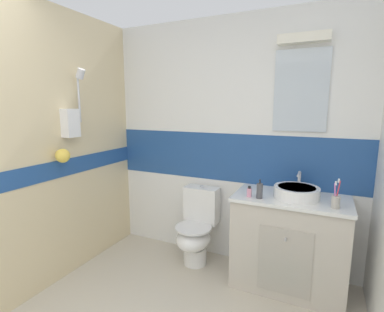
# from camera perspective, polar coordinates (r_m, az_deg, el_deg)

# --- Properties ---
(wall_back_tiled) EXTENTS (3.20, 0.20, 2.50)m
(wall_back_tiled) POSITION_cam_1_polar(r_m,az_deg,el_deg) (3.00, 7.87, 2.78)
(wall_back_tiled) COLOR white
(wall_back_tiled) RESTS_ON ground_plane
(wall_left_shower_alcove) EXTENTS (0.25, 3.48, 2.50)m
(wall_left_shower_alcove) POSITION_cam_1_polar(r_m,az_deg,el_deg) (2.78, -29.01, 0.86)
(wall_left_shower_alcove) COLOR beige
(wall_left_shower_alcove) RESTS_ON ground_plane
(vanity_cabinet) EXTENTS (0.96, 0.55, 0.85)m
(vanity_cabinet) POSITION_cam_1_polar(r_m,az_deg,el_deg) (2.82, 18.69, -15.90)
(vanity_cabinet) COLOR beige
(vanity_cabinet) RESTS_ON ground_plane
(sink_basin) EXTENTS (0.38, 0.42, 0.20)m
(sink_basin) POSITION_cam_1_polar(r_m,az_deg,el_deg) (2.63, 20.10, -6.70)
(sink_basin) COLOR white
(sink_basin) RESTS_ON vanity_cabinet
(toilet) EXTENTS (0.37, 0.50, 0.80)m
(toilet) POSITION_cam_1_polar(r_m,az_deg,el_deg) (3.07, 0.92, -14.28)
(toilet) COLOR white
(toilet) RESTS_ON ground_plane
(toothbrush_cup) EXTENTS (0.06, 0.06, 0.23)m
(toothbrush_cup) POSITION_cam_1_polar(r_m,az_deg,el_deg) (2.49, 26.71, -7.94)
(toothbrush_cup) COLOR #B2ADA3
(toothbrush_cup) RESTS_ON vanity_cabinet
(soap_dispenser) EXTENTS (0.05, 0.05, 0.17)m
(soap_dispenser) POSITION_cam_1_polar(r_m,az_deg,el_deg) (2.52, 13.31, -6.75)
(soap_dispenser) COLOR #4C4C51
(soap_dispenser) RESTS_ON vanity_cabinet
(perfume_flask_small) EXTENTS (0.04, 0.03, 0.10)m
(perfume_flask_small) POSITION_cam_1_polar(r_m,az_deg,el_deg) (2.55, 11.35, -7.00)
(perfume_flask_small) COLOR pink
(perfume_flask_small) RESTS_ON vanity_cabinet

